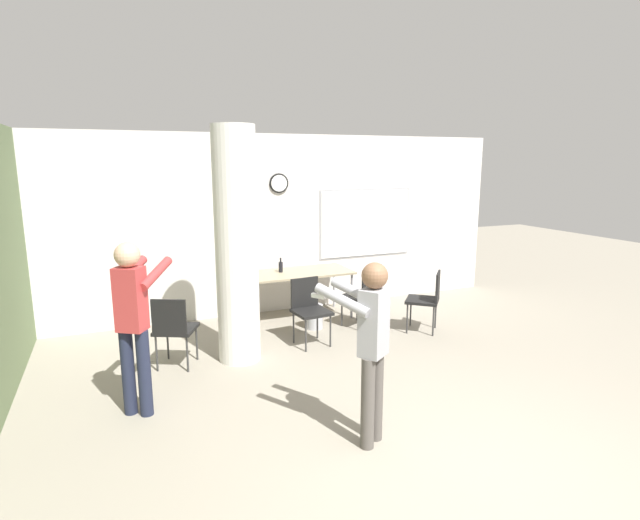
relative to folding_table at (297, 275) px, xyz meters
name	(u,v)px	position (x,y,z in m)	size (l,w,h in m)	color
ground_plane	(492,498)	(-0.17, -4.51, -0.68)	(24.00, 24.00, 0.00)	gray
wall_back	(276,224)	(-0.14, 0.55, 0.72)	(8.00, 0.15, 2.80)	silver
support_pillar	(237,247)	(-1.21, -1.25, 0.72)	(0.50, 0.50, 2.80)	silver
folding_table	(297,275)	(0.00, 0.00, 0.00)	(1.67, 0.77, 0.73)	tan
bottle_on_table	(281,267)	(-0.23, 0.08, 0.13)	(0.07, 0.07, 0.22)	black
waste_bin	(314,316)	(0.06, -0.55, -0.51)	(0.25, 0.25, 0.35)	#B2B2B7
chair_table_front	(309,306)	(-0.23, -1.09, -0.17)	(0.48, 0.48, 0.87)	black
chair_mid_room	(428,297)	(1.49, -1.29, -0.17)	(0.62, 0.62, 0.87)	black
chair_table_right	(363,293)	(0.74, -0.78, -0.17)	(0.58, 0.58, 0.87)	black
chair_near_pillar	(174,326)	(-1.98, -1.22, -0.17)	(0.59, 0.59, 0.87)	black
person_playing_front	(370,339)	(-0.64, -3.50, 0.25)	(0.57, 0.64, 1.59)	#514C47
person_watching_back	(133,315)	(-2.43, -2.19, 0.30)	(0.59, 0.67, 1.67)	#1E2338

